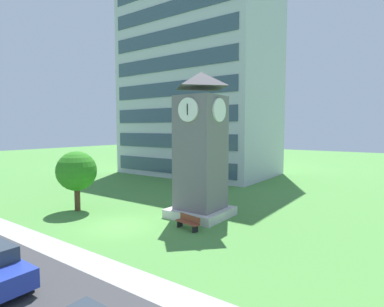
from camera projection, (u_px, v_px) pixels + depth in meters
ground_plane at (120, 226)px, 20.06m from camera, size 160.00×160.00×0.00m
kerb_strip at (55, 248)px, 16.42m from camera, size 120.00×1.60×0.01m
office_building at (199, 82)px, 43.07m from camera, size 20.26×12.49×25.60m
clock_tower at (201, 153)px, 22.00m from camera, size 3.93×3.93×10.28m
park_bench at (188, 222)px, 19.39m from camera, size 1.86×0.83×0.88m
tree_by_building at (77, 171)px, 23.67m from camera, size 3.04×3.04×4.61m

